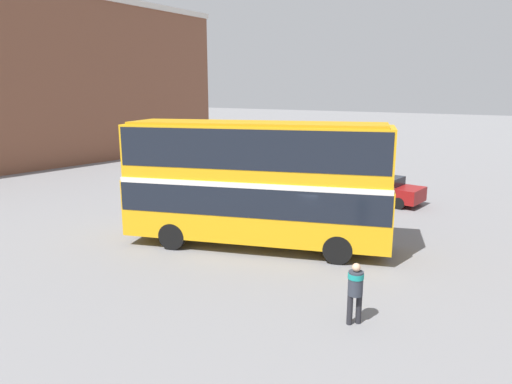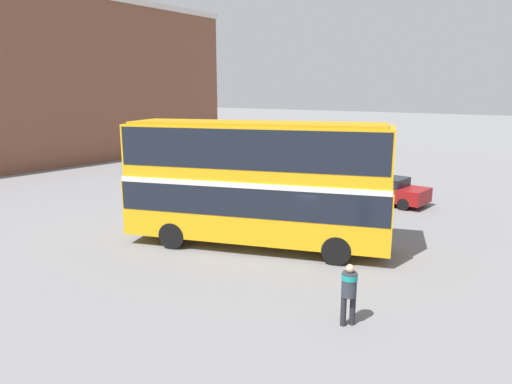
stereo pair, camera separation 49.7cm
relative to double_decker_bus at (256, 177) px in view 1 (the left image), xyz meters
name	(u,v)px [view 1 (the left image)]	position (x,y,z in m)	size (l,w,h in m)	color
ground_plane	(300,249)	(1.60, 0.75, -2.80)	(240.00, 240.00, 0.00)	slate
building_row_left	(19,79)	(-28.18, 5.27, 4.21)	(8.35, 37.00, 14.00)	brown
double_decker_bus	(256,177)	(0.00, 0.00, 0.00)	(10.43, 6.30, 4.90)	gold
pedestrian_foreground	(355,287)	(5.80, -3.43, -1.77)	(0.58, 0.58, 1.69)	#232328
parked_car_kerb_near	(321,172)	(-3.90, 12.35, -1.95)	(4.25, 2.42, 1.70)	slate
parked_car_kerb_far	(382,189)	(1.18, 10.07, -2.05)	(4.31, 2.07, 1.47)	maroon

